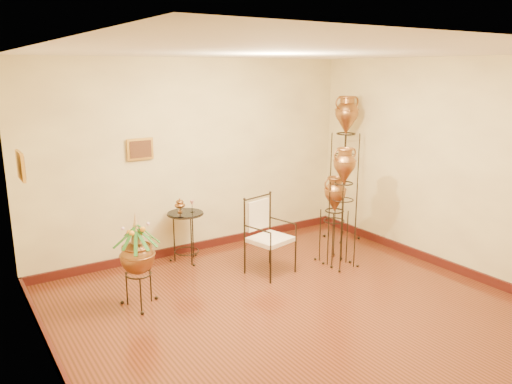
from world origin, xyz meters
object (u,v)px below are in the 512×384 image
planter_urn (137,254)px  armchair (270,236)px  amphora_tall (344,167)px  side_table (186,236)px  amphora_mid (343,207)px

planter_urn → armchair: 1.80m
amphora_tall → side_table: size_ratio=2.52×
amphora_tall → amphora_mid: amphora_tall is taller
amphora_mid → armchair: size_ratio=1.63×
side_table → planter_urn: bearing=-137.1°
amphora_mid → side_table: bearing=142.5°
planter_urn → side_table: 1.44m
armchair → side_table: size_ratio=1.13×
armchair → side_table: 1.25m
amphora_tall → planter_urn: size_ratio=2.00×
side_table → amphora_mid: bearing=-37.5°
amphora_tall → amphora_mid: (-0.81, -0.86, -0.32)m
side_table → amphora_tall: bearing=-10.1°
amphora_mid → planter_urn: amphora_mid is taller
amphora_mid → amphora_tall: bearing=46.9°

